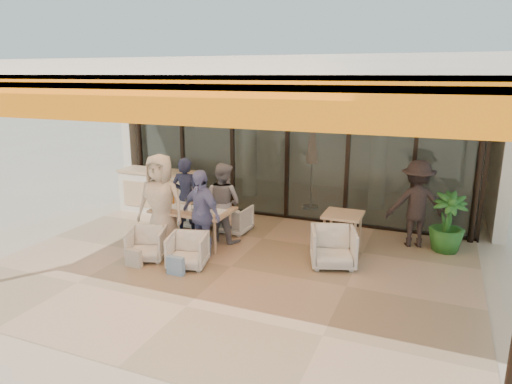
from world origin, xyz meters
TOP-DOWN VIEW (x-y plane):
  - ground at (0.00, 0.00)m, footprint 70.00×70.00m
  - terrace_floor at (0.00, 0.00)m, footprint 8.00×6.00m
  - terrace_structure at (0.00, -0.26)m, footprint 8.00×6.00m
  - glass_storefront at (0.00, 3.00)m, footprint 8.08×0.10m
  - interior_block at (0.01, 5.31)m, footprint 9.05×3.62m
  - host_counter at (-3.01, 2.30)m, footprint 1.85×0.65m
  - dining_table at (-1.13, 0.72)m, footprint 1.50×0.90m
  - chair_far_left at (-1.55, 1.66)m, footprint 0.75×0.72m
  - chair_far_right at (-0.71, 1.66)m, footprint 0.66×0.62m
  - chair_near_left at (-1.55, -0.24)m, footprint 0.79×0.77m
  - chair_near_right at (-0.71, -0.24)m, footprint 0.77×0.74m
  - diner_navy at (-1.55, 1.16)m, footprint 0.63×0.44m
  - diner_grey at (-0.71, 1.16)m, footprint 0.89×0.76m
  - diner_cream at (-1.55, 0.26)m, footprint 0.97×0.69m
  - diner_periwinkle at (-0.71, 0.26)m, footprint 1.03×0.72m
  - tote_bag_cream at (-1.55, -0.64)m, footprint 0.30×0.10m
  - tote_bag_blue at (-0.71, -0.64)m, footprint 0.30×0.10m
  - side_table at (1.61, 1.49)m, footprint 0.70×0.70m
  - side_chair at (1.61, 0.74)m, footprint 0.93×0.90m
  - standing_woman at (2.83, 2.27)m, footprint 1.23×0.90m
  - potted_palm at (3.41, 2.19)m, footprint 0.76×0.76m

SIDE VIEW (x-z plane):
  - ground at x=0.00m, z-range 0.00..0.00m
  - terrace_floor at x=0.00m, z-range 0.00..0.01m
  - tote_bag_cream at x=-1.55m, z-range 0.00..0.34m
  - tote_bag_blue at x=-0.71m, z-range 0.00..0.34m
  - chair_near_left at x=-1.55m, z-range 0.00..0.64m
  - chair_far_right at x=-0.71m, z-range 0.00..0.65m
  - chair_near_right at x=-0.71m, z-range 0.00..0.65m
  - chair_far_left at x=-1.55m, z-range 0.00..0.67m
  - side_chair at x=1.61m, z-range 0.00..0.76m
  - host_counter at x=-3.01m, z-range 0.01..1.05m
  - potted_palm at x=3.41m, z-range 0.00..1.15m
  - side_table at x=1.61m, z-range 0.27..1.01m
  - dining_table at x=-1.13m, z-range 0.22..1.15m
  - diner_grey at x=-0.71m, z-range 0.00..1.59m
  - diner_periwinkle at x=-0.71m, z-range 0.00..1.63m
  - diner_navy at x=-1.55m, z-range 0.00..1.64m
  - standing_woman at x=2.83m, z-range 0.00..1.70m
  - diner_cream at x=-1.55m, z-range 0.00..1.85m
  - glass_storefront at x=0.00m, z-range 0.00..3.20m
  - interior_block at x=0.01m, z-range 0.47..3.99m
  - terrace_structure at x=0.00m, z-range 1.55..4.95m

